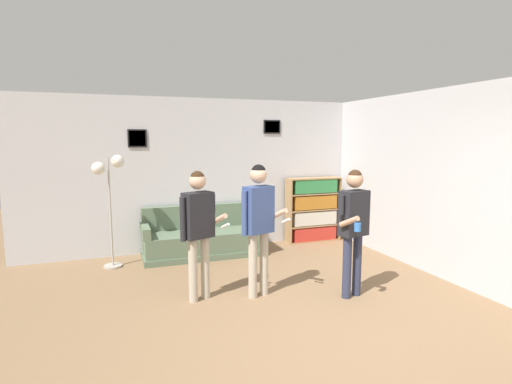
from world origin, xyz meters
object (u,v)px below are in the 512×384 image
at_px(bookshelf, 313,210).
at_px(person_watcher_holding_cup, 354,220).
at_px(couch, 203,239).
at_px(floor_lamp, 109,181).
at_px(person_player_foreground_center, 259,216).
at_px(person_player_foreground_left, 198,222).

distance_m(bookshelf, person_watcher_holding_cup, 2.82).
xyz_separation_m(couch, person_watcher_holding_cup, (1.37, -2.46, 0.71)).
distance_m(floor_lamp, person_player_foreground_center, 2.57).
bearing_deg(floor_lamp, person_player_foreground_center, -46.80).
height_order(couch, person_player_foreground_center, person_player_foreground_center).
bearing_deg(person_watcher_holding_cup, couch, 119.04).
distance_m(couch, person_player_foreground_center, 2.19).
relative_size(bookshelf, person_watcher_holding_cup, 0.77).
distance_m(floor_lamp, person_watcher_holding_cup, 3.67).
bearing_deg(person_watcher_holding_cup, person_player_foreground_center, 159.22).
distance_m(person_player_foreground_left, person_watcher_holding_cup, 1.92).
relative_size(floor_lamp, person_watcher_holding_cup, 1.08).
bearing_deg(couch, bookshelf, 5.19).
distance_m(bookshelf, floor_lamp, 3.80).
bearing_deg(floor_lamp, person_player_foreground_left, -59.52).
relative_size(person_player_foreground_center, person_watcher_holding_cup, 1.04).
bearing_deg(couch, person_watcher_holding_cup, -60.96).
distance_m(couch, person_player_foreground_left, 2.09).
height_order(floor_lamp, person_player_foreground_left, floor_lamp).
bearing_deg(bookshelf, couch, -174.81).
bearing_deg(bookshelf, floor_lamp, -174.04).
relative_size(couch, bookshelf, 1.65).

